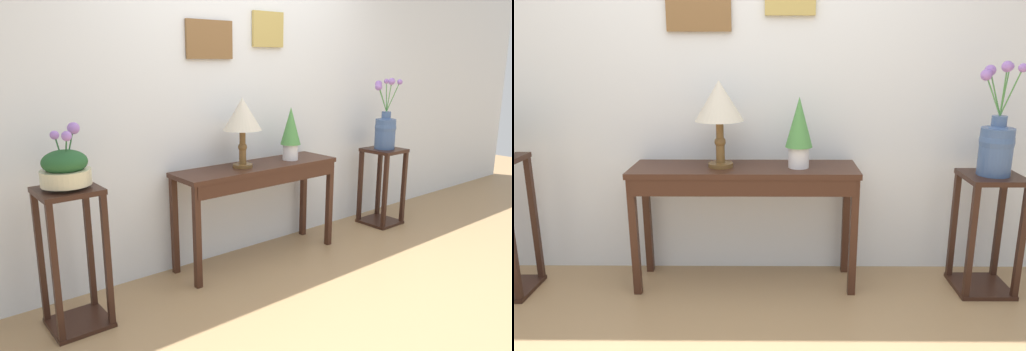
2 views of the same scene
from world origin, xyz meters
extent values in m
cube|color=silver|center=(0.00, 1.34, 1.40)|extent=(9.00, 0.10, 2.80)
cube|color=brown|center=(-0.27, 1.27, 1.72)|extent=(0.40, 0.02, 0.28)
cube|color=#699EAD|center=(-0.27, 1.27, 1.72)|extent=(0.32, 0.01, 0.22)
cube|color=#381E14|center=(0.01, 1.06, 0.76)|extent=(1.39, 0.38, 0.03)
cube|color=#381E14|center=(0.01, 0.89, 0.69)|extent=(1.32, 0.03, 0.10)
cube|color=#381E14|center=(-0.65, 0.90, 0.37)|extent=(0.04, 0.04, 0.74)
cube|color=#381E14|center=(0.67, 0.90, 0.37)|extent=(0.04, 0.04, 0.74)
cube|color=#381E14|center=(-0.65, 1.22, 0.37)|extent=(0.04, 0.04, 0.74)
cube|color=#381E14|center=(0.67, 1.22, 0.37)|extent=(0.04, 0.04, 0.74)
cylinder|color=brown|center=(-0.14, 1.06, 0.79)|extent=(0.15, 0.15, 0.02)
cylinder|color=brown|center=(-0.14, 1.06, 0.87)|extent=(0.05, 0.05, 0.13)
sphere|color=brown|center=(-0.14, 1.06, 0.93)|extent=(0.07, 0.07, 0.07)
cylinder|color=brown|center=(-0.14, 1.06, 1.00)|extent=(0.05, 0.05, 0.13)
cone|color=beige|center=(-0.14, 1.06, 1.18)|extent=(0.29, 0.29, 0.24)
cylinder|color=silver|center=(0.34, 1.04, 0.84)|extent=(0.13, 0.13, 0.13)
cone|color=#478442|center=(0.34, 1.04, 1.06)|extent=(0.16, 0.16, 0.30)
cube|color=black|center=(-1.34, 1.07, 0.43)|extent=(0.04, 0.04, 0.80)
cube|color=black|center=(1.50, 0.98, 0.74)|extent=(0.34, 0.34, 0.03)
cube|color=black|center=(1.50, 0.98, 0.01)|extent=(0.34, 0.34, 0.03)
cube|color=black|center=(1.35, 0.83, 0.38)|extent=(0.04, 0.03, 0.69)
cube|color=black|center=(1.65, 0.83, 0.38)|extent=(0.04, 0.03, 0.69)
cube|color=black|center=(1.35, 1.12, 0.38)|extent=(0.04, 0.04, 0.69)
cube|color=black|center=(1.65, 1.12, 0.38)|extent=(0.04, 0.04, 0.69)
cylinder|color=#3D5684|center=(1.50, 0.98, 0.89)|extent=(0.19, 0.19, 0.28)
sphere|color=#3D5684|center=(1.50, 0.98, 0.96)|extent=(0.20, 0.20, 0.20)
cylinder|color=#3D5684|center=(1.50, 0.98, 1.07)|extent=(0.09, 0.09, 0.07)
cylinder|color=#478442|center=(1.49, 0.95, 1.25)|extent=(0.02, 0.06, 0.28)
sphere|color=#996BC1|center=(1.49, 0.93, 1.39)|extent=(0.06, 0.06, 0.06)
cylinder|color=#478442|center=(1.53, 1.01, 1.24)|extent=(0.06, 0.07, 0.28)
sphere|color=#996BC1|center=(1.55, 1.04, 1.38)|extent=(0.05, 0.05, 0.05)
cylinder|color=#478442|center=(1.46, 1.00, 1.22)|extent=(0.10, 0.05, 0.23)
sphere|color=#996BC1|center=(1.41, 1.02, 1.34)|extent=(0.07, 0.07, 0.07)
cylinder|color=#478442|center=(1.47, 1.01, 1.23)|extent=(0.07, 0.08, 0.26)
sphere|color=#996BC1|center=(1.45, 1.04, 1.36)|extent=(0.06, 0.06, 0.06)
cylinder|color=#478442|center=(1.53, 0.93, 1.24)|extent=(0.07, 0.10, 0.28)
sphere|color=#996BC1|center=(1.56, 0.89, 1.38)|extent=(0.05, 0.05, 0.05)
camera|label=1|loc=(-2.28, -1.80, 1.56)|focal=33.63mm
camera|label=2|loc=(0.19, -1.86, 1.50)|focal=34.35mm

